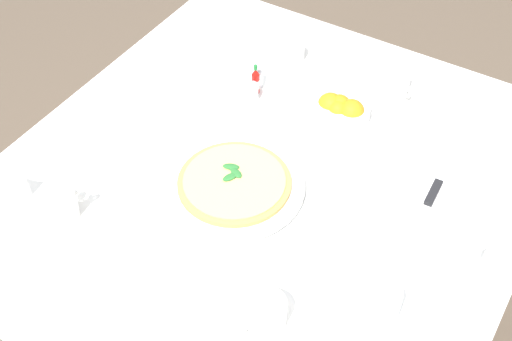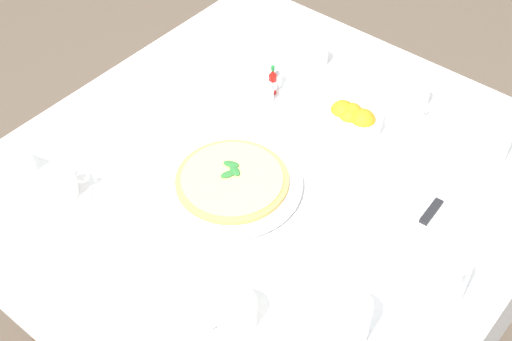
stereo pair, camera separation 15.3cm
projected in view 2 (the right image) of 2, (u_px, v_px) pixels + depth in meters
The scene contains 17 objects.
dining_table at pixel (278, 206), 1.66m from camera, with size 1.11×1.11×0.75m.
pizza_plate at pixel (232, 184), 1.51m from camera, with size 0.30×0.30×0.02m.
pizza at pixel (232, 180), 1.50m from camera, with size 0.25×0.25×0.02m.
coffee_cup_near_left at pixel (236, 314), 1.26m from camera, with size 0.13×0.13×0.07m.
coffee_cup_center_back at pixel (313, 56), 1.81m from camera, with size 0.13×0.13×0.06m.
coffee_cup_near_right at pixel (413, 96), 1.70m from camera, with size 0.13×0.13×0.06m.
coffee_cup_far_left at pixel (59, 186), 1.48m from camera, with size 0.13×0.13×0.07m.
water_glass_back_corner at pixel (446, 281), 1.29m from camera, with size 0.07×0.07×0.12m.
water_glass_right_edge at pixel (493, 145), 1.54m from camera, with size 0.07×0.07×0.11m.
water_glass_far_right at pixel (350, 323), 1.23m from camera, with size 0.07×0.07×0.10m.
napkin_folded at pixel (440, 202), 1.48m from camera, with size 0.22×0.13×0.02m.
dinner_knife at pixel (442, 197), 1.47m from camera, with size 0.20×0.03×0.01m.
citrus_bowl at pixel (351, 119), 1.64m from camera, with size 0.15×0.15×0.07m.
hot_sauce_bottle at pixel (273, 82), 1.72m from camera, with size 0.02×0.02×0.08m.
salt_shaker at pixel (276, 78), 1.75m from camera, with size 0.03×0.03×0.06m.
pepper_shaker at pixel (269, 92), 1.71m from camera, with size 0.03×0.03×0.06m.
menu_card at pixel (18, 157), 1.55m from camera, with size 0.03×0.09×0.06m.
Camera 2 is at (-0.88, -0.66, 1.87)m, focal length 49.21 mm.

